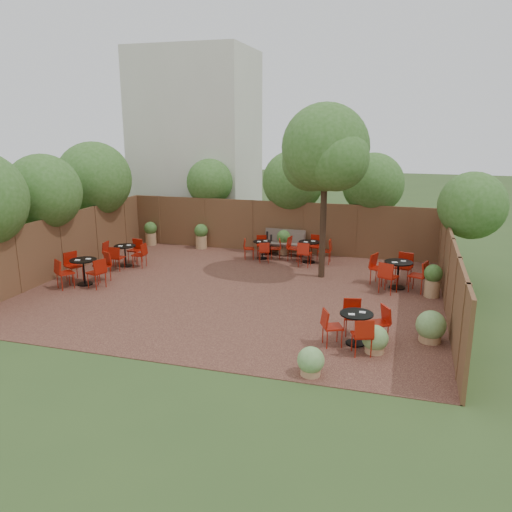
% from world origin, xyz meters
% --- Properties ---
extents(ground, '(80.00, 80.00, 0.00)m').
position_xyz_m(ground, '(0.00, 0.00, 0.00)').
color(ground, '#354F23').
rests_on(ground, ground).
extents(courtyard_paving, '(12.00, 10.00, 0.02)m').
position_xyz_m(courtyard_paving, '(0.00, 0.00, 0.01)').
color(courtyard_paving, '#381C16').
rests_on(courtyard_paving, ground).
extents(fence_back, '(12.00, 0.08, 2.00)m').
position_xyz_m(fence_back, '(0.00, 5.00, 1.00)').
color(fence_back, brown).
rests_on(fence_back, ground).
extents(fence_left, '(0.08, 10.00, 2.00)m').
position_xyz_m(fence_left, '(-6.00, 0.00, 1.00)').
color(fence_left, brown).
rests_on(fence_left, ground).
extents(fence_right, '(0.08, 10.00, 2.00)m').
position_xyz_m(fence_right, '(6.00, 0.00, 1.00)').
color(fence_right, brown).
rests_on(fence_right, ground).
extents(neighbour_building, '(5.00, 4.00, 8.00)m').
position_xyz_m(neighbour_building, '(-4.50, 8.00, 4.00)').
color(neighbour_building, beige).
rests_on(neighbour_building, ground).
extents(overhang_foliage, '(15.66, 10.84, 2.80)m').
position_xyz_m(overhang_foliage, '(-3.11, 2.17, 2.75)').
color(overhang_foliage, '#315C1E').
rests_on(overhang_foliage, ground).
extents(courtyard_tree, '(2.83, 2.74, 5.51)m').
position_xyz_m(courtyard_tree, '(2.25, 2.13, 4.00)').
color(courtyard_tree, black).
rests_on(courtyard_tree, courtyard_paving).
extents(park_bench_left, '(1.39, 0.56, 0.84)m').
position_xyz_m(park_bench_left, '(0.48, 4.62, 0.45)').
color(park_bench_left, brown).
rests_on(park_bench_left, courtyard_paving).
extents(park_bench_right, '(1.58, 0.56, 0.97)m').
position_xyz_m(park_bench_right, '(0.41, 4.63, 0.52)').
color(park_bench_right, brown).
rests_on(park_bench_right, courtyard_paving).
extents(bistro_tables, '(11.06, 8.25, 0.96)m').
position_xyz_m(bistro_tables, '(0.25, 1.05, 0.47)').
color(bistro_tables, black).
rests_on(bistro_tables, courtyard_paving).
extents(planters, '(11.41, 4.14, 0.98)m').
position_xyz_m(planters, '(-0.61, 3.79, 0.54)').
color(planters, '#A57C52').
rests_on(planters, courtyard_paving).
extents(low_shrubs, '(2.95, 3.00, 0.74)m').
position_xyz_m(low_shrubs, '(4.61, -3.10, 0.34)').
color(low_shrubs, '#A57C52').
rests_on(low_shrubs, courtyard_paving).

